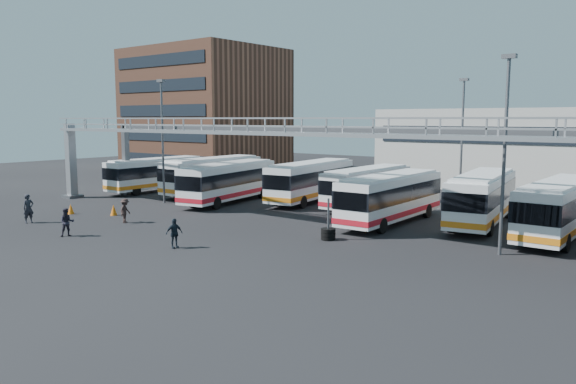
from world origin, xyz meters
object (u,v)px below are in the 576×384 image
Objects in this scene: bus_7 at (560,207)px; cone_right at (114,210)px; pedestrian_a at (28,209)px; pedestrian_b at (67,222)px; bus_6 at (482,196)px; light_pole_left at (162,134)px; cone_left at (71,209)px; light_pole_mid at (505,144)px; bus_2 at (229,181)px; tire_stack at (328,233)px; pedestrian_d at (174,233)px; light_pole_back at (462,135)px; bus_1 at (213,174)px; bus_0 at (157,173)px; pedestrian_c at (125,211)px; bus_3 at (311,180)px; bus_4 at (368,185)px; bus_5 at (391,196)px.

bus_7 reaches higher than cone_right.
cone_right is (1.95, 5.33, -0.59)m from pedestrian_a.
pedestrian_b reaches higher than cone_right.
light_pole_left is at bearing -173.34° from bus_6.
light_pole_mid is at bearing 13.31° from cone_left.
bus_7 reaches higher than bus_2.
light_pole_mid reaches higher than bus_2.
pedestrian_d is at bearing -127.89° from tire_stack.
bus_2 is 15.09× the size of cone_left.
light_pole_back is 0.90× the size of bus_1.
bus_6 is at bearing 2.93° from bus_0.
bus_6 is at bearing -78.64° from pedestrian_c.
bus_6 is at bearing 163.88° from bus_7.
bus_0 is 6.14m from bus_1.
pedestrian_d is at bearing -104.80° from light_pole_back.
bus_3 is (10.08, 1.76, -0.01)m from bus_1.
bus_2 is 0.98× the size of bus_6.
bus_1 is (5.85, 1.85, 0.11)m from bus_0.
bus_4 is 0.90× the size of bus_6.
light_pole_mid reaches higher than pedestrian_c.
light_pole_back is at bearing 46.05° from cone_left.
light_pole_mid is 24.32m from pedestrian_c.
light_pole_mid reaches higher than tire_stack.
bus_7 is 14.84× the size of cone_left.
bus_5 is 0.95× the size of bus_6.
bus_7 reaches higher than pedestrian_d.
cone_right is at bearing -131.52° from bus_4.
bus_2 is at bearing -33.41° from bus_1.
light_pole_mid is 16.90m from bus_4.
pedestrian_a is (6.62, -16.20, -0.80)m from bus_0.
bus_3 reaches higher than tire_stack.
light_pole_mid is 10.50m from bus_5.
bus_4 is 5.31× the size of pedestrian_a.
bus_4 is 0.95× the size of bus_5.
cone_left is at bearing -133.95° from light_pole_back.
pedestrian_d is 12.37m from cone_right.
pedestrian_b is 7.68m from pedestrian_d.
cone_right is 17.27m from tire_stack.
bus_3 is 16.33m from pedestrian_c.
pedestrian_d is (-5.79, -13.92, -1.03)m from bus_5.
pedestrian_b is at bearing -54.16° from bus_0.
pedestrian_a is at bearing -159.29° from light_pole_mid.
bus_7 is at bearing 77.50° from light_pole_mid.
pedestrian_d is 8.82m from tire_stack.
light_pole_left is 5.18× the size of pedestrian_a.
light_pole_back is 0.89× the size of bus_3.
pedestrian_b is at bearing -32.09° from cone_left.
pedestrian_b is 1.03× the size of pedestrian_c.
bus_5 is at bearing -14.03° from pedestrian_b.
pedestrian_c is 14.44m from tire_stack.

